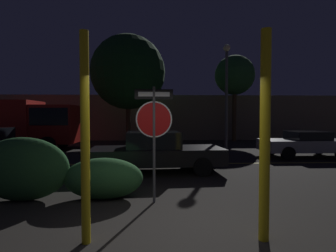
{
  "coord_description": "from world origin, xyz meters",
  "views": [
    {
      "loc": [
        -0.25,
        -4.1,
        1.89
      ],
      "look_at": [
        0.08,
        3.35,
        1.63
      ],
      "focal_mm": 28.0,
      "sensor_mm": 36.0,
      "label": 1
    }
  ],
  "objects": [
    {
      "name": "ground_plane",
      "position": [
        0.0,
        0.0,
        0.0
      ],
      "size": [
        260.0,
        260.0,
        0.0
      ],
      "primitive_type": "plane",
      "color": "black"
    },
    {
      "name": "road_center_stripe",
      "position": [
        0.0,
        6.37,
        0.0
      ],
      "size": [
        39.13,
        0.12,
        0.01
      ],
      "primitive_type": "cube",
      "color": "gold",
      "rests_on": "ground_plane"
    },
    {
      "name": "stop_sign",
      "position": [
        -0.31,
        1.65,
        1.79
      ],
      "size": [
        0.84,
        0.06,
        2.56
      ],
      "rotation": [
        0.0,
        0.0,
        0.04
      ],
      "color": "#4C4C51",
      "rests_on": "ground_plane"
    },
    {
      "name": "yellow_pole_left",
      "position": [
        -1.31,
        -0.18,
        1.58
      ],
      "size": [
        0.13,
        0.13,
        3.16
      ],
      "primitive_type": "cylinder",
      "color": "yellow",
      "rests_on": "ground_plane"
    },
    {
      "name": "yellow_pole_right",
      "position": [
        1.39,
        -0.21,
        1.61
      ],
      "size": [
        0.16,
        0.16,
        3.21
      ],
      "primitive_type": "cylinder",
      "color": "yellow",
      "rests_on": "ground_plane"
    },
    {
      "name": "hedge_bush_1",
      "position": [
        -3.26,
        1.89,
        0.72
      ],
      "size": [
        2.07,
        0.82,
        1.44
      ],
      "primitive_type": "ellipsoid",
      "color": "#285B2D",
      "rests_on": "ground_plane"
    },
    {
      "name": "hedge_bush_2",
      "position": [
        -1.48,
        1.96,
        0.47
      ],
      "size": [
        1.82,
        0.85,
        0.95
      ],
      "primitive_type": "ellipsoid",
      "color": "#2D6633",
      "rests_on": "ground_plane"
    },
    {
      "name": "passing_car_2",
      "position": [
        -0.26,
        4.88,
        0.69
      ],
      "size": [
        4.66,
        2.16,
        1.39
      ],
      "rotation": [
        0.0,
        0.0,
        -1.5
      ],
      "color": "black",
      "rests_on": "ground_plane"
    },
    {
      "name": "passing_car_3",
      "position": [
        6.72,
        7.87,
        0.63
      ],
      "size": [
        4.04,
        1.91,
        1.22
      ],
      "rotation": [
        0.0,
        0.0,
        1.57
      ],
      "color": "#9E9EA3",
      "rests_on": "ground_plane"
    },
    {
      "name": "delivery_truck",
      "position": [
        -7.78,
        11.35,
        1.58
      ],
      "size": [
        6.06,
        2.61,
        2.82
      ],
      "rotation": [
        0.0,
        0.0,
        -1.59
      ],
      "color": "maroon",
      "rests_on": "ground_plane"
    },
    {
      "name": "street_lamp",
      "position": [
        3.72,
        10.66,
        3.69
      ],
      "size": [
        0.39,
        0.39,
        5.99
      ],
      "color": "#4C4C51",
      "rests_on": "ground_plane"
    },
    {
      "name": "tree_0",
      "position": [
        5.82,
        16.09,
        5.1
      ],
      "size": [
        3.06,
        3.06,
        6.67
      ],
      "color": "#422D1E",
      "rests_on": "ground_plane"
    },
    {
      "name": "tree_1",
      "position": [
        -2.16,
        13.66,
        4.88
      ],
      "size": [
        4.98,
        4.98,
        7.38
      ],
      "color": "#422D1E",
      "rests_on": "ground_plane"
    },
    {
      "name": "building_backdrop",
      "position": [
        0.78,
        19.36,
        1.83
      ],
      "size": [
        33.29,
        4.69,
        3.66
      ],
      "primitive_type": "cube",
      "color": "#6B5B4C",
      "rests_on": "ground_plane"
    }
  ]
}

